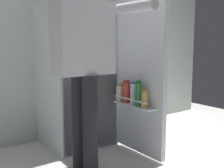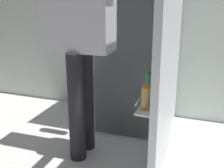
{
  "view_description": "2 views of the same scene",
  "coord_description": "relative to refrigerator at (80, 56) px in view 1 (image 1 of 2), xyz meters",
  "views": [
    {
      "loc": [
        -1.38,
        -2.01,
        1.05
      ],
      "look_at": [
        -0.02,
        -0.1,
        0.7
      ],
      "focal_mm": 45.91,
      "sensor_mm": 36.0,
      "label": 1
    },
    {
      "loc": [
        0.63,
        -1.89,
        1.21
      ],
      "look_at": [
        -0.05,
        0.0,
        0.56
      ],
      "focal_mm": 47.36,
      "sensor_mm": 36.0,
      "label": 2
    }
  ],
  "objects": [
    {
      "name": "kitchen_wall",
      "position": [
        -0.03,
        0.4,
        0.36
      ],
      "size": [
        4.4,
        0.1,
        2.53
      ],
      "primitive_type": "cube",
      "color": "beige",
      "rests_on": "ground_plane"
    },
    {
      "name": "ground_plane",
      "position": [
        -0.03,
        -0.5,
        -0.91
      ],
      "size": [
        5.25,
        5.25,
        0.0
      ],
      "primitive_type": "plane",
      "color": "silver"
    },
    {
      "name": "refrigerator",
      "position": [
        0.0,
        0.0,
        0.0
      ],
      "size": [
        0.67,
        1.22,
        1.82
      ],
      "color": "silver",
      "rests_on": "ground_plane"
    },
    {
      "name": "person",
      "position": [
        -0.28,
        -0.57,
        0.06
      ],
      "size": [
        0.55,
        0.77,
        1.6
      ],
      "color": "black",
      "rests_on": "ground_plane"
    }
  ]
}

